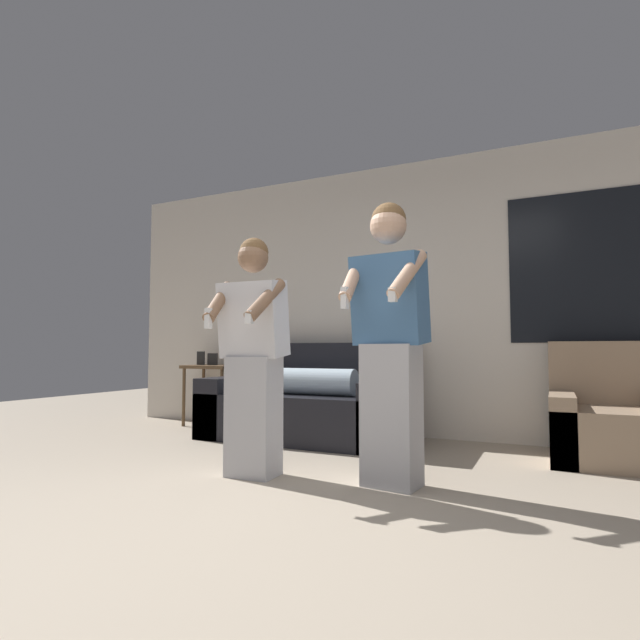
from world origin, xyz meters
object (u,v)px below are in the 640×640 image
object	(u,v)px
armchair	(610,423)
couch	(310,405)
side_table	(212,374)
person_right	(390,339)
person_left	(253,355)

from	to	relation	value
armchair	couch	bearing A→B (deg)	-178.94
armchair	side_table	size ratio (longest dim) A/B	1.10
side_table	armchair	bearing A→B (deg)	-3.05
person_right	armchair	bearing A→B (deg)	46.25
person_left	side_table	bearing A→B (deg)	133.81
person_right	couch	bearing A→B (deg)	132.65
armchair	side_table	distance (m)	3.85
person_left	couch	bearing A→B (deg)	101.39
side_table	couch	bearing A→B (deg)	-10.59
couch	person_left	size ratio (longest dim) A/B	1.20
person_right	person_left	bearing A→B (deg)	-170.80
side_table	person_right	bearing A→B (deg)	-31.45
armchair	person_right	distance (m)	1.96
couch	person_right	size ratio (longest dim) A/B	1.09
side_table	person_left	xyz separation A→B (m)	(1.63, -1.70, 0.23)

